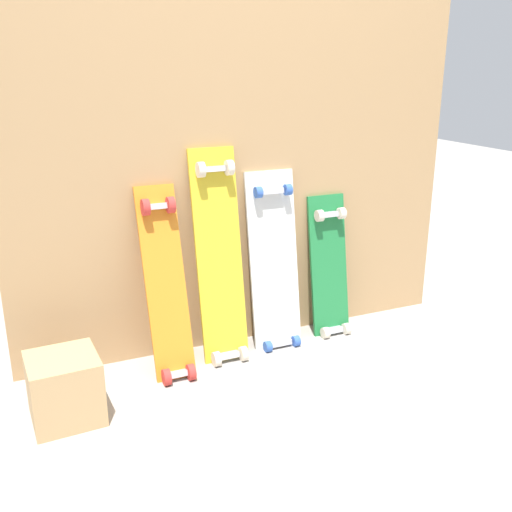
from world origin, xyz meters
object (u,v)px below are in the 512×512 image
skateboard_white (274,268)px  wooden_crate (65,388)px  skateboard_green (329,272)px  skateboard_yellow (220,264)px  skateboard_orange (167,290)px

skateboard_white → wooden_crate: (-0.98, -0.28, -0.24)m
wooden_crate → skateboard_green: bearing=12.4°
skateboard_white → skateboard_green: skateboard_white is taller
skateboard_yellow → wooden_crate: (-0.71, -0.26, -0.30)m
skateboard_white → skateboard_green: bearing=1.1°
skateboard_green → wooden_crate: size_ratio=2.96×
skateboard_white → skateboard_orange: bearing=-173.5°
skateboard_yellow → skateboard_white: (0.27, 0.02, -0.06)m
skateboard_orange → skateboard_yellow: bearing=9.3°
wooden_crate → skateboard_yellow: bearing=20.0°
skateboard_green → wooden_crate: skateboard_green is taller
skateboard_orange → skateboard_green: bearing=4.5°
skateboard_white → skateboard_yellow: bearing=-176.1°
skateboard_orange → skateboard_yellow: skateboard_yellow is taller
skateboard_orange → wooden_crate: size_ratio=3.40×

